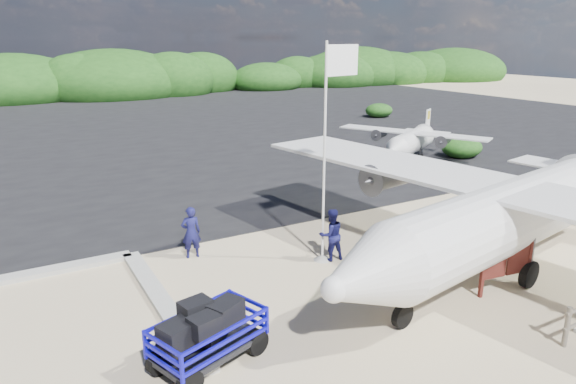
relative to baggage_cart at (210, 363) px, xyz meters
name	(u,v)px	position (x,y,z in m)	size (l,w,h in m)	color
ground	(333,288)	(4.32, 1.59, 0.00)	(160.00, 160.00, 0.00)	beige
asphalt_apron	(113,130)	(4.32, 31.59, 0.00)	(90.00, 50.00, 0.04)	#B2B2B2
vegetation_band	(69,98)	(4.32, 56.59, 0.00)	(124.00, 8.00, 4.40)	#B2B2B2
baggage_cart	(210,363)	(0.00, 0.00, 0.00)	(2.63, 1.50, 1.31)	#110DCD
flagpole	(322,260)	(5.11, 3.35, 0.00)	(1.35, 0.56, 6.74)	white
signboard	(503,292)	(8.32, -0.96, 0.00)	(1.81, 0.17, 1.49)	#551E18
crew_a	(191,232)	(1.57, 5.61, 0.85)	(0.62, 0.41, 1.71)	#14154C
crew_b	(331,235)	(5.36, 3.25, 0.85)	(0.82, 0.64, 1.70)	#14154C
aircraft_large	(280,124)	(16.72, 27.45, 0.00)	(18.24, 18.24, 5.47)	#B2B2B2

